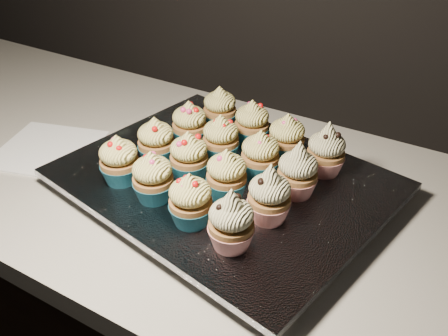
# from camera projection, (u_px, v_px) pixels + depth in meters

# --- Properties ---
(worktop) EXTENTS (2.44, 0.64, 0.04)m
(worktop) POSITION_uv_depth(u_px,v_px,m) (286.00, 216.00, 0.82)
(worktop) COLOR beige
(worktop) RESTS_ON cabinet
(napkin) EXTENTS (0.22, 0.22, 0.00)m
(napkin) POSITION_uv_depth(u_px,v_px,m) (48.00, 149.00, 0.95)
(napkin) COLOR white
(napkin) RESTS_ON worktop
(baking_tray) EXTENTS (0.52, 0.44, 0.02)m
(baking_tray) POSITION_uv_depth(u_px,v_px,m) (224.00, 187.00, 0.83)
(baking_tray) COLOR black
(baking_tray) RESTS_ON worktop
(foil_lining) EXTENTS (0.57, 0.48, 0.01)m
(foil_lining) POSITION_uv_depth(u_px,v_px,m) (224.00, 179.00, 0.82)
(foil_lining) COLOR silver
(foil_lining) RESTS_ON baking_tray
(cupcake_0) EXTENTS (0.06, 0.06, 0.08)m
(cupcake_0) POSITION_uv_depth(u_px,v_px,m) (119.00, 161.00, 0.79)
(cupcake_0) COLOR #195F76
(cupcake_0) RESTS_ON foil_lining
(cupcake_1) EXTENTS (0.06, 0.06, 0.08)m
(cupcake_1) POSITION_uv_depth(u_px,v_px,m) (153.00, 178.00, 0.75)
(cupcake_1) COLOR #195F76
(cupcake_1) RESTS_ON foil_lining
(cupcake_2) EXTENTS (0.06, 0.06, 0.08)m
(cupcake_2) POSITION_uv_depth(u_px,v_px,m) (191.00, 201.00, 0.70)
(cupcake_2) COLOR #195F76
(cupcake_2) RESTS_ON foil_lining
(cupcake_3) EXTENTS (0.06, 0.06, 0.10)m
(cupcake_3) POSITION_uv_depth(u_px,v_px,m) (231.00, 222.00, 0.66)
(cupcake_3) COLOR red
(cupcake_3) RESTS_ON foil_lining
(cupcake_4) EXTENTS (0.06, 0.06, 0.08)m
(cupcake_4) POSITION_uv_depth(u_px,v_px,m) (156.00, 142.00, 0.83)
(cupcake_4) COLOR #195F76
(cupcake_4) RESTS_ON foil_lining
(cupcake_5) EXTENTS (0.06, 0.06, 0.08)m
(cupcake_5) POSITION_uv_depth(u_px,v_px,m) (189.00, 157.00, 0.80)
(cupcake_5) COLOR #195F76
(cupcake_5) RESTS_ON foil_lining
(cupcake_6) EXTENTS (0.06, 0.06, 0.08)m
(cupcake_6) POSITION_uv_depth(u_px,v_px,m) (227.00, 175.00, 0.75)
(cupcake_6) COLOR #195F76
(cupcake_6) RESTS_ON foil_lining
(cupcake_7) EXTENTS (0.06, 0.06, 0.10)m
(cupcake_7) POSITION_uv_depth(u_px,v_px,m) (269.00, 196.00, 0.70)
(cupcake_7) COLOR red
(cupcake_7) RESTS_ON foil_lining
(cupcake_8) EXTENTS (0.06, 0.06, 0.08)m
(cupcake_8) POSITION_uv_depth(u_px,v_px,m) (190.00, 125.00, 0.88)
(cupcake_8) COLOR #195F76
(cupcake_8) RESTS_ON foil_lining
(cupcake_9) EXTENTS (0.06, 0.06, 0.08)m
(cupcake_9) POSITION_uv_depth(u_px,v_px,m) (221.00, 139.00, 0.84)
(cupcake_9) COLOR #195F76
(cupcake_9) RESTS_ON foil_lining
(cupcake_10) EXTENTS (0.06, 0.06, 0.08)m
(cupcake_10) POSITION_uv_depth(u_px,v_px,m) (260.00, 155.00, 0.80)
(cupcake_10) COLOR #195F76
(cupcake_10) RESTS_ON foil_lining
(cupcake_11) EXTENTS (0.06, 0.06, 0.10)m
(cupcake_11) POSITION_uv_depth(u_px,v_px,m) (298.00, 172.00, 0.76)
(cupcake_11) COLOR red
(cupcake_11) RESTS_ON foil_lining
(cupcake_12) EXTENTS (0.06, 0.06, 0.08)m
(cupcake_12) POSITION_uv_depth(u_px,v_px,m) (220.00, 109.00, 0.93)
(cupcake_12) COLOR #195F76
(cupcake_12) RESTS_ON foil_lining
(cupcake_13) EXTENTS (0.06, 0.06, 0.08)m
(cupcake_13) POSITION_uv_depth(u_px,v_px,m) (252.00, 124.00, 0.89)
(cupcake_13) COLOR #195F76
(cupcake_13) RESTS_ON foil_lining
(cupcake_14) EXTENTS (0.06, 0.06, 0.08)m
(cupcake_14) POSITION_uv_depth(u_px,v_px,m) (287.00, 138.00, 0.84)
(cupcake_14) COLOR #195F76
(cupcake_14) RESTS_ON foil_lining
(cupcake_15) EXTENTS (0.06, 0.06, 0.10)m
(cupcake_15) POSITION_uv_depth(u_px,v_px,m) (326.00, 151.00, 0.81)
(cupcake_15) COLOR red
(cupcake_15) RESTS_ON foil_lining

